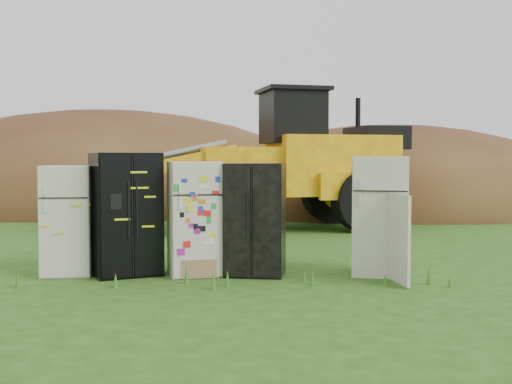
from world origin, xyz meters
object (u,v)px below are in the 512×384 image
fridge_leftmost (68,220)px  fridge_black_side (126,214)px  fridge_dark_mid (255,219)px  fridge_open_door (380,216)px  fridge_sticker (195,218)px  wheel_loader (258,159)px

fridge_leftmost → fridge_black_side: fridge_black_side is taller
fridge_black_side → fridge_dark_mid: size_ratio=1.09×
fridge_open_door → fridge_dark_mid: bearing=-167.2°
fridge_dark_mid → fridge_open_door: 1.94m
fridge_sticker → wheel_loader: (1.08, 6.27, 0.91)m
fridge_black_side → fridge_open_door: fridge_black_side is taller
fridge_black_side → fridge_sticker: bearing=-24.7°
fridge_leftmost → fridge_sticker: bearing=-7.3°
wheel_loader → fridge_dark_mid: bearing=-104.6°
fridge_dark_mid → wheel_loader: 6.38m
fridge_black_side → fridge_sticker: fridge_black_side is taller
fridge_open_door → wheel_loader: size_ratio=0.25×
fridge_black_side → fridge_sticker: (1.06, -0.00, -0.07)m
fridge_black_side → fridge_open_door: 3.93m
fridge_sticker → wheel_loader: 6.43m
fridge_sticker → fridge_leftmost: bearing=166.2°
fridge_dark_mid → fridge_black_side: bearing=-172.3°
fridge_leftmost → fridge_sticker: 1.96m
fridge_sticker → fridge_open_door: fridge_open_door is taller
fridge_dark_mid → wheel_loader: (0.14, 6.31, 0.92)m
fridge_black_side → fridge_leftmost: bearing=154.4°
wheel_loader → fridge_open_door: bearing=-87.4°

